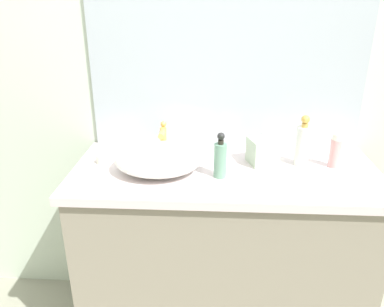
# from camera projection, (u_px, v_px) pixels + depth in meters

# --- Properties ---
(bathroom_wall_rear) EXTENTS (6.00, 0.06, 2.60)m
(bathroom_wall_rear) POSITION_uv_depth(u_px,v_px,m) (218.00, 67.00, 1.82)
(bathroom_wall_rear) COLOR silver
(bathroom_wall_rear) RESTS_ON ground
(vanity_counter) EXTENTS (1.33, 0.58, 0.92)m
(vanity_counter) POSITION_uv_depth(u_px,v_px,m) (222.00, 255.00, 1.84)
(vanity_counter) COLOR gray
(vanity_counter) RESTS_ON ground
(wall_mirror_panel) EXTENTS (1.29, 0.01, 1.18)m
(wall_mirror_panel) POSITION_uv_depth(u_px,v_px,m) (228.00, 22.00, 1.70)
(wall_mirror_panel) COLOR #B2BCC6
(wall_mirror_panel) RESTS_ON vanity_counter
(sink_basin) EXTENTS (0.37, 0.32, 0.11)m
(sink_basin) POSITION_uv_depth(u_px,v_px,m) (158.00, 159.00, 1.63)
(sink_basin) COLOR white
(sink_basin) RESTS_ON vanity_counter
(faucet) EXTENTS (0.03, 0.12, 0.16)m
(faucet) POSITION_uv_depth(u_px,v_px,m) (163.00, 137.00, 1.78)
(faucet) COLOR #DEAA4F
(faucet) RESTS_ON vanity_counter
(soap_dispenser) EXTENTS (0.05, 0.05, 0.20)m
(soap_dispenser) POSITION_uv_depth(u_px,v_px,m) (220.00, 158.00, 1.57)
(soap_dispenser) COLOR gray
(soap_dispenser) RESTS_ON vanity_counter
(lotion_bottle) EXTENTS (0.05, 0.05, 0.15)m
(lotion_bottle) POSITION_uv_depth(u_px,v_px,m) (335.00, 151.00, 1.66)
(lotion_bottle) COLOR #D59D9B
(lotion_bottle) RESTS_ON vanity_counter
(perfume_bottle) EXTENTS (0.06, 0.06, 0.23)m
(perfume_bottle) POSITION_uv_depth(u_px,v_px,m) (303.00, 144.00, 1.67)
(perfume_bottle) COLOR white
(perfume_bottle) RESTS_ON vanity_counter
(tissue_box) EXTENTS (0.15, 0.15, 0.16)m
(tissue_box) POSITION_uv_depth(u_px,v_px,m) (263.00, 150.00, 1.70)
(tissue_box) COLOR #B3CBAD
(tissue_box) RESTS_ON vanity_counter
(candle_jar) EXTENTS (0.06, 0.06, 0.04)m
(candle_jar) POSITION_uv_depth(u_px,v_px,m) (103.00, 159.00, 1.72)
(candle_jar) COLOR silver
(candle_jar) RESTS_ON vanity_counter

